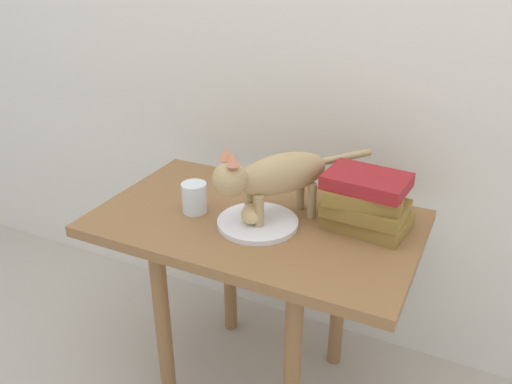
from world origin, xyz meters
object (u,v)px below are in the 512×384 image
Objects in this scene: bread_roll at (253,213)px; cat at (273,176)px; side_table at (256,246)px; candle_jar at (195,199)px; plate at (258,223)px; book_stack at (366,202)px.

bread_roll is 0.11m from cat.
side_table is 10.27× the size of candle_jar.
cat reaches higher than plate.
bread_roll is at bearing -126.24° from plate.
book_stack is (0.26, 0.11, 0.07)m from plate.
bread_roll is 0.18m from candle_jar.
candle_jar is at bearing -164.97° from book_stack.
bread_roll is (-0.01, -0.01, 0.03)m from plate.
book_stack reaches higher than side_table.
candle_jar reaches higher than bread_roll.
plate is 2.54× the size of candle_jar.
plate reaches higher than side_table.
book_stack is at bearing 15.03° from candle_jar.
side_table is at bearing 123.05° from plate.
book_stack is (0.28, 0.08, 0.16)m from side_table.
side_table is 0.22m from candle_jar.
cat is at bearing 10.27° from side_table.
bread_roll is at bearing -123.49° from cat.
side_table is 10.92× the size of bread_roll.
plate is 0.04m from bread_roll.
book_stack is at bearing 16.79° from side_table.
side_table is at bearing 12.13° from candle_jar.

